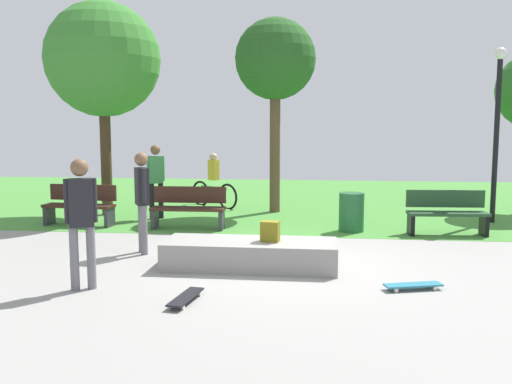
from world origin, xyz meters
TOP-DOWN VIEW (x-y plane):
  - ground_plane at (0.00, 0.00)m, footprint 28.00×28.00m
  - grass_lawn at (0.00, 8.08)m, footprint 26.60×11.83m
  - concrete_ledge at (-0.37, -0.30)m, footprint 2.71×0.98m
  - backpack_on_ledge at (-0.06, -0.31)m, footprint 0.31×0.24m
  - skater_performing_trick at (-2.49, -1.73)m, footprint 0.39×0.32m
  - skater_watching at (-2.37, 0.45)m, footprint 0.33×0.39m
  - skateboard_by_ledge at (-0.97, -2.11)m, footprint 0.32×0.82m
  - skateboard_spare at (1.99, -1.23)m, footprint 0.82×0.42m
  - park_bench_near_path at (-2.12, 2.83)m, footprint 1.61×0.50m
  - park_bench_far_left at (3.31, 2.79)m, footprint 1.63×0.56m
  - park_bench_center_lawn at (-4.65, 2.97)m, footprint 1.63×0.58m
  - tree_slender_maple at (-4.62, 4.49)m, footprint 2.81×2.81m
  - tree_leaning_ash at (-0.45, 5.41)m, footprint 2.06×2.06m
  - lamp_post at (4.71, 4.41)m, footprint 0.28×0.28m
  - trash_bin at (1.39, 2.92)m, footprint 0.53×0.53m
  - pedestrian_with_backpack at (-3.21, 4.02)m, footprint 0.42×0.44m
  - cyclist_on_bicycle at (-2.20, 6.10)m, footprint 1.50×1.12m

SIDE VIEW (x-z plane):
  - ground_plane at x=0.00m, z-range 0.00..0.00m
  - grass_lawn at x=0.00m, z-range 0.00..0.01m
  - skateboard_by_ledge at x=-0.97m, z-range 0.02..0.10m
  - skateboard_spare at x=1.99m, z-range 0.02..0.10m
  - concrete_ledge at x=-0.37m, z-range 0.00..0.43m
  - trash_bin at x=1.39m, z-range 0.00..0.83m
  - park_bench_near_path at x=-2.12m, z-range 0.03..0.94m
  - park_bench_far_left at x=3.31m, z-range 0.03..0.94m
  - park_bench_center_lawn at x=-4.65m, z-range 0.03..0.94m
  - backpack_on_ledge at x=-0.06m, z-range 0.43..0.75m
  - cyclist_on_bicycle at x=-2.20m, z-range -0.13..1.39m
  - skater_watching at x=-2.37m, z-range 0.16..1.93m
  - skater_performing_trick at x=-2.49m, z-range 0.16..1.96m
  - pedestrian_with_backpack at x=-3.21m, z-range 0.19..1.97m
  - lamp_post at x=4.71m, z-range 0.45..4.43m
  - tree_slender_maple at x=-4.62m, z-range 1.20..6.46m
  - tree_leaning_ash at x=-0.45m, z-range 1.38..6.33m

